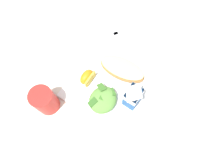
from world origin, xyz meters
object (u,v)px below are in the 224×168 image
(cheesy_pizza_bread, at_px, (121,68))
(metal_fork, at_px, (104,37))
(green_salad_pile, at_px, (103,100))
(paper_napkin, at_px, (159,53))
(drinking_red_cup, at_px, (45,101))
(milk_carton, at_px, (133,96))
(white_plate, at_px, (112,86))
(orange_wedge_front, at_px, (87,77))

(cheesy_pizza_bread, bearing_deg, metal_fork, -122.68)
(green_salad_pile, bearing_deg, paper_napkin, 166.73)
(metal_fork, bearing_deg, drinking_red_cup, 0.37)
(cheesy_pizza_bread, height_order, milk_carton, milk_carton)
(cheesy_pizza_bread, distance_m, drinking_red_cup, 0.28)
(paper_napkin, bearing_deg, drinking_red_cup, -28.88)
(milk_carton, xyz_separation_m, metal_fork, (-0.17, -0.23, -0.07))
(white_plate, bearing_deg, orange_wedge_front, -70.34)
(green_salad_pile, height_order, orange_wedge_front, green_salad_pile)
(drinking_red_cup, bearing_deg, orange_wedge_front, 158.79)
(green_salad_pile, relative_size, paper_napkin, 0.95)
(paper_napkin, relative_size, drinking_red_cup, 1.01)
(cheesy_pizza_bread, height_order, green_salad_pile, green_salad_pile)
(green_salad_pile, height_order, milk_carton, milk_carton)
(milk_carton, bearing_deg, white_plate, -97.18)
(cheesy_pizza_bread, xyz_separation_m, milk_carton, (0.08, 0.09, 0.04))
(white_plate, relative_size, cheesy_pizza_bread, 1.57)
(milk_carton, height_order, paper_napkin, milk_carton)
(cheesy_pizza_bread, xyz_separation_m, green_salad_pile, (0.13, 0.01, 0.00))
(white_plate, xyz_separation_m, cheesy_pizza_bread, (-0.07, -0.00, 0.03))
(cheesy_pizza_bread, distance_m, metal_fork, 0.17)
(orange_wedge_front, relative_size, drinking_red_cup, 0.56)
(orange_wedge_front, distance_m, metal_fork, 0.20)
(cheesy_pizza_bread, bearing_deg, drinking_red_cup, -29.57)
(milk_carton, height_order, drinking_red_cup, milk_carton)
(white_plate, height_order, milk_carton, milk_carton)
(drinking_red_cup, bearing_deg, milk_carton, 126.07)
(green_salad_pile, xyz_separation_m, drinking_red_cup, (0.11, -0.15, 0.02))
(green_salad_pile, bearing_deg, drinking_red_cup, -53.25)
(orange_wedge_front, distance_m, paper_napkin, 0.30)
(milk_carton, distance_m, drinking_red_cup, 0.29)
(metal_fork, bearing_deg, cheesy_pizza_bread, 57.32)
(milk_carton, relative_size, orange_wedge_front, 1.81)
(white_plate, xyz_separation_m, milk_carton, (0.01, 0.09, 0.07))
(green_salad_pile, distance_m, milk_carton, 0.11)
(white_plate, relative_size, milk_carton, 2.55)
(white_plate, relative_size, paper_napkin, 2.55)
(white_plate, bearing_deg, milk_carton, 82.82)
(milk_carton, bearing_deg, orange_wedge_front, -83.67)
(white_plate, distance_m, green_salad_pile, 0.07)
(white_plate, bearing_deg, green_salad_pile, 6.81)
(white_plate, xyz_separation_m, drinking_red_cup, (0.18, -0.14, 0.05))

